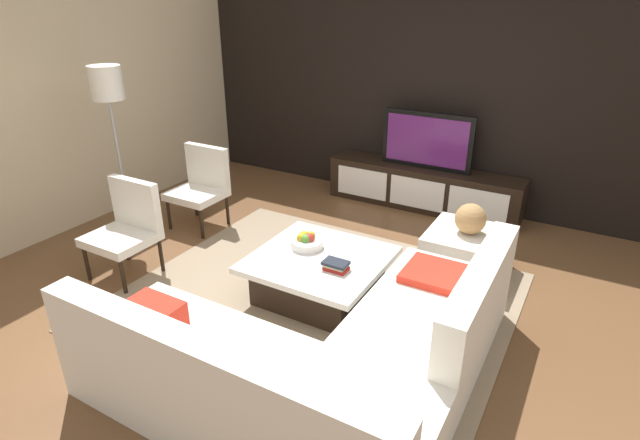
{
  "coord_description": "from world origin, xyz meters",
  "views": [
    {
      "loc": [
        1.75,
        -3.11,
        2.42
      ],
      "look_at": [
        -0.27,
        0.4,
        0.56
      ],
      "focal_mm": 28.5,
      "sensor_mm": 36.0,
      "label": 1
    }
  ],
  "objects_px": {
    "decorative_ball": "(471,219)",
    "book_stack": "(336,266)",
    "coffee_table": "(319,276)",
    "sectional_couch": "(324,358)",
    "accent_chair_far": "(202,182)",
    "floor_lamp": "(108,95)",
    "television": "(427,141)",
    "fruit_bowl": "(307,241)",
    "accent_chair_near": "(127,224)",
    "media_console": "(423,188)",
    "ottoman": "(466,252)"
  },
  "relations": [
    {
      "from": "decorative_ball",
      "to": "book_stack",
      "type": "xyz_separation_m",
      "value": [
        -0.75,
        -1.15,
        -0.12
      ]
    },
    {
      "from": "coffee_table",
      "to": "decorative_ball",
      "type": "distance_m",
      "value": 1.45
    },
    {
      "from": "sectional_couch",
      "to": "accent_chair_far",
      "type": "bearing_deg",
      "value": 146.49
    },
    {
      "from": "sectional_couch",
      "to": "coffee_table",
      "type": "relative_size",
      "value": 2.17
    },
    {
      "from": "accent_chair_far",
      "to": "book_stack",
      "type": "relative_size",
      "value": 4.39
    },
    {
      "from": "coffee_table",
      "to": "decorative_ball",
      "type": "bearing_deg",
      "value": 47.0
    },
    {
      "from": "decorative_ball",
      "to": "floor_lamp",
      "type": "bearing_deg",
      "value": -163.7
    },
    {
      "from": "sectional_couch",
      "to": "book_stack",
      "type": "bearing_deg",
      "value": 113.81
    },
    {
      "from": "accent_chair_far",
      "to": "decorative_ball",
      "type": "distance_m",
      "value": 2.84
    },
    {
      "from": "coffee_table",
      "to": "accent_chair_far",
      "type": "relative_size",
      "value": 1.23
    },
    {
      "from": "television",
      "to": "coffee_table",
      "type": "bearing_deg",
      "value": -92.49
    },
    {
      "from": "fruit_bowl",
      "to": "floor_lamp",
      "type": "bearing_deg",
      "value": -178.82
    },
    {
      "from": "television",
      "to": "coffee_table",
      "type": "distance_m",
      "value": 2.38
    },
    {
      "from": "fruit_bowl",
      "to": "accent_chair_near",
      "type": "bearing_deg",
      "value": -158.69
    },
    {
      "from": "book_stack",
      "to": "fruit_bowl",
      "type": "bearing_deg",
      "value": 151.5
    },
    {
      "from": "media_console",
      "to": "fruit_bowl",
      "type": "bearing_deg",
      "value": -97.37
    },
    {
      "from": "sectional_couch",
      "to": "accent_chair_near",
      "type": "relative_size",
      "value": 2.67
    },
    {
      "from": "fruit_bowl",
      "to": "accent_chair_far",
      "type": "bearing_deg",
      "value": 161.89
    },
    {
      "from": "accent_chair_near",
      "to": "fruit_bowl",
      "type": "bearing_deg",
      "value": 15.66
    },
    {
      "from": "sectional_couch",
      "to": "accent_chair_far",
      "type": "distance_m",
      "value": 2.95
    },
    {
      "from": "floor_lamp",
      "to": "book_stack",
      "type": "bearing_deg",
      "value": -3.82
    },
    {
      "from": "media_console",
      "to": "coffee_table",
      "type": "distance_m",
      "value": 2.3
    },
    {
      "from": "television",
      "to": "sectional_couch",
      "type": "bearing_deg",
      "value": -81.34
    },
    {
      "from": "coffee_table",
      "to": "decorative_ball",
      "type": "xyz_separation_m",
      "value": [
        0.96,
        1.03,
        0.34
      ]
    },
    {
      "from": "media_console",
      "to": "book_stack",
      "type": "relative_size",
      "value": 11.5
    },
    {
      "from": "sectional_couch",
      "to": "book_stack",
      "type": "xyz_separation_m",
      "value": [
        -0.38,
        0.86,
        0.14
      ]
    },
    {
      "from": "floor_lamp",
      "to": "fruit_bowl",
      "type": "xyz_separation_m",
      "value": [
        2.19,
        0.05,
        -1.04
      ]
    },
    {
      "from": "sectional_couch",
      "to": "floor_lamp",
      "type": "bearing_deg",
      "value": 160.88
    },
    {
      "from": "accent_chair_near",
      "to": "fruit_bowl",
      "type": "xyz_separation_m",
      "value": [
        1.52,
        0.59,
        -0.05
      ]
    },
    {
      "from": "television",
      "to": "accent_chair_near",
      "type": "height_order",
      "value": "television"
    },
    {
      "from": "sectional_couch",
      "to": "coffee_table",
      "type": "height_order",
      "value": "sectional_couch"
    },
    {
      "from": "floor_lamp",
      "to": "ottoman",
      "type": "xyz_separation_m",
      "value": [
        3.34,
        0.98,
        -1.27
      ]
    },
    {
      "from": "sectional_couch",
      "to": "floor_lamp",
      "type": "xyz_separation_m",
      "value": [
        -2.98,
        1.03,
        1.2
      ]
    },
    {
      "from": "accent_chair_far",
      "to": "book_stack",
      "type": "distance_m",
      "value": 2.21
    },
    {
      "from": "decorative_ball",
      "to": "media_console",
      "type": "bearing_deg",
      "value": 124.42
    },
    {
      "from": "coffee_table",
      "to": "fruit_bowl",
      "type": "xyz_separation_m",
      "value": [
        -0.18,
        0.1,
        0.23
      ]
    },
    {
      "from": "coffee_table",
      "to": "accent_chair_far",
      "type": "height_order",
      "value": "accent_chair_far"
    },
    {
      "from": "sectional_couch",
      "to": "decorative_ball",
      "type": "bearing_deg",
      "value": 79.66
    },
    {
      "from": "media_console",
      "to": "book_stack",
      "type": "height_order",
      "value": "media_console"
    },
    {
      "from": "media_console",
      "to": "fruit_bowl",
      "type": "distance_m",
      "value": 2.22
    },
    {
      "from": "media_console",
      "to": "television",
      "type": "bearing_deg",
      "value": 90.0
    },
    {
      "from": "decorative_ball",
      "to": "coffee_table",
      "type": "bearing_deg",
      "value": -133.0
    },
    {
      "from": "accent_chair_near",
      "to": "ottoman",
      "type": "distance_m",
      "value": 3.09
    },
    {
      "from": "ottoman",
      "to": "fruit_bowl",
      "type": "relative_size",
      "value": 2.5
    },
    {
      "from": "ottoman",
      "to": "book_stack",
      "type": "xyz_separation_m",
      "value": [
        -0.75,
        -1.15,
        0.22
      ]
    },
    {
      "from": "fruit_bowl",
      "to": "accent_chair_far",
      "type": "relative_size",
      "value": 0.32
    },
    {
      "from": "media_console",
      "to": "accent_chair_far",
      "type": "height_order",
      "value": "accent_chair_far"
    },
    {
      "from": "media_console",
      "to": "sectional_couch",
      "type": "relative_size",
      "value": 0.98
    },
    {
      "from": "floor_lamp",
      "to": "accent_chair_near",
      "type": "bearing_deg",
      "value": -39.25
    },
    {
      "from": "accent_chair_near",
      "to": "floor_lamp",
      "type": "relative_size",
      "value": 0.5
    }
  ]
}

